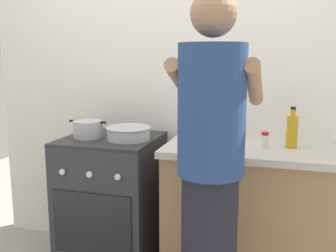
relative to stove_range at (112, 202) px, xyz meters
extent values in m
cube|color=silver|center=(0.55, 0.35, 0.80)|extent=(3.20, 0.10, 2.50)
cube|color=#99724C|center=(0.90, 0.00, -0.02)|extent=(0.96, 0.56, 0.86)
cube|color=#B7B2A8|center=(0.90, 0.00, 0.43)|extent=(1.00, 0.60, 0.04)
cube|color=#2D2D33|center=(0.00, 0.00, -0.01)|extent=(0.60, 0.60, 0.88)
cube|color=#232326|center=(0.00, 0.00, 0.44)|extent=(0.60, 0.60, 0.02)
cube|color=black|center=(0.00, -0.30, -0.03)|extent=(0.51, 0.01, 0.40)
cylinder|color=silver|center=(-0.18, -0.31, 0.29)|extent=(0.04, 0.01, 0.04)
cylinder|color=silver|center=(0.00, -0.31, 0.29)|extent=(0.04, 0.01, 0.04)
cylinder|color=silver|center=(0.18, -0.31, 0.29)|extent=(0.04, 0.01, 0.04)
cylinder|color=#B2B2B7|center=(-0.14, -0.04, 0.51)|extent=(0.19, 0.19, 0.11)
cube|color=black|center=(-0.25, -0.04, 0.55)|extent=(0.04, 0.02, 0.01)
cube|color=black|center=(-0.03, -0.04, 0.55)|extent=(0.04, 0.02, 0.01)
cylinder|color=#B7B7BC|center=(0.14, -0.03, 0.49)|extent=(0.28, 0.28, 0.08)
torus|color=#B7B7BC|center=(0.14, -0.03, 0.53)|extent=(0.29, 0.29, 0.01)
cylinder|color=silver|center=(0.71, 0.15, 0.52)|extent=(0.10, 0.10, 0.14)
cylinder|color=white|center=(0.71, 0.15, 0.60)|extent=(0.02, 0.04, 0.27)
sphere|color=white|center=(0.71, 0.15, 0.75)|extent=(0.03, 0.03, 0.03)
cylinder|color=black|center=(0.71, 0.15, 0.60)|extent=(0.05, 0.02, 0.26)
sphere|color=black|center=(0.71, 0.15, 0.74)|extent=(0.03, 0.03, 0.03)
cylinder|color=#9E7547|center=(0.69, 0.17, 0.61)|extent=(0.04, 0.06, 0.29)
sphere|color=#9E7547|center=(0.69, 0.17, 0.77)|extent=(0.03, 0.03, 0.03)
cylinder|color=silver|center=(0.98, -0.04, 0.49)|extent=(0.04, 0.04, 0.08)
cylinder|color=red|center=(0.98, -0.04, 0.54)|extent=(0.04, 0.04, 0.02)
cylinder|color=gold|center=(1.13, 0.02, 0.54)|extent=(0.06, 0.06, 0.19)
cylinder|color=gold|center=(1.13, 0.02, 0.66)|extent=(0.03, 0.03, 0.04)
cylinder|color=black|center=(1.13, 0.02, 0.68)|extent=(0.03, 0.03, 0.02)
cylinder|color=navy|center=(0.77, -0.61, 0.74)|extent=(0.30, 0.30, 0.58)
sphere|color=#A07254|center=(0.77, -0.61, 1.15)|extent=(0.20, 0.20, 0.20)
cylinder|color=#A07254|center=(0.60, -0.47, 0.85)|extent=(0.07, 0.41, 0.24)
cylinder|color=#A07254|center=(0.94, -0.47, 0.85)|extent=(0.07, 0.41, 0.24)
camera|label=1|loc=(1.05, -2.28, 0.97)|focal=41.35mm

